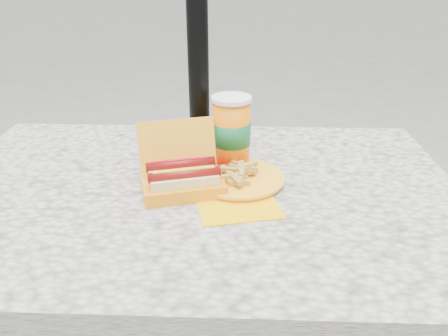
{
  "coord_description": "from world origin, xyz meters",
  "views": [
    {
      "loc": [
        0.1,
        -0.87,
        1.21
      ],
      "look_at": [
        0.07,
        -0.0,
        0.8
      ],
      "focal_mm": 35.0,
      "sensor_mm": 36.0,
      "label": 1
    }
  ],
  "objects_px": {
    "hotdog_box": "(183,178)",
    "fries_plate": "(238,179)",
    "umbrella_pole": "(197,16)",
    "soda_cup": "(231,133)"
  },
  "relations": [
    {
      "from": "umbrella_pole",
      "to": "soda_cup",
      "type": "relative_size",
      "value": 12.32
    },
    {
      "from": "soda_cup",
      "to": "umbrella_pole",
      "type": "bearing_deg",
      "value": 147.84
    },
    {
      "from": "umbrella_pole",
      "to": "soda_cup",
      "type": "bearing_deg",
      "value": -32.16
    },
    {
      "from": "hotdog_box",
      "to": "fries_plate",
      "type": "relative_size",
      "value": 0.69
    },
    {
      "from": "umbrella_pole",
      "to": "fries_plate",
      "type": "distance_m",
      "value": 0.38
    },
    {
      "from": "umbrella_pole",
      "to": "fries_plate",
      "type": "xyz_separation_m",
      "value": [
        0.1,
        -0.14,
        -0.34
      ]
    },
    {
      "from": "fries_plate",
      "to": "soda_cup",
      "type": "height_order",
      "value": "soda_cup"
    },
    {
      "from": "umbrella_pole",
      "to": "hotdog_box",
      "type": "distance_m",
      "value": 0.37
    },
    {
      "from": "hotdog_box",
      "to": "fries_plate",
      "type": "distance_m",
      "value": 0.13
    },
    {
      "from": "umbrella_pole",
      "to": "soda_cup",
      "type": "xyz_separation_m",
      "value": [
        0.08,
        -0.05,
        -0.26
      ]
    }
  ]
}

